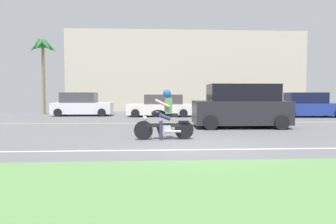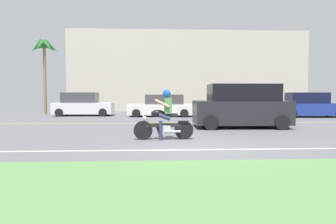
% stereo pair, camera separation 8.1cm
% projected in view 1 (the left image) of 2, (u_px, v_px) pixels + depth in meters
% --- Properties ---
extents(ground, '(56.00, 30.00, 0.04)m').
position_uv_depth(ground, '(185.00, 134.00, 12.29)').
color(ground, slate).
extents(grass_median, '(56.00, 3.80, 0.06)m').
position_uv_depth(grass_median, '(234.00, 186.00, 5.21)').
color(grass_median, '#5B8C4C').
rests_on(grass_median, ground).
extents(lane_line_near, '(50.40, 0.12, 0.01)m').
position_uv_depth(lane_line_near, '(199.00, 150.00, 8.75)').
color(lane_line_near, silver).
rests_on(lane_line_near, ground).
extents(lane_line_far, '(50.40, 0.12, 0.01)m').
position_uv_depth(lane_line_far, '(175.00, 123.00, 16.92)').
color(lane_line_far, yellow).
rests_on(lane_line_far, ground).
extents(motorcyclist, '(2.05, 0.67, 1.71)m').
position_uv_depth(motorcyclist, '(164.00, 119.00, 10.69)').
color(motorcyclist, black).
rests_on(motorcyclist, ground).
extents(suv_nearby, '(4.56, 2.38, 2.02)m').
position_uv_depth(suv_nearby, '(241.00, 107.00, 14.59)').
color(suv_nearby, '#232328').
rests_on(suv_nearby, ground).
extents(parked_car_0, '(4.22, 2.08, 1.68)m').
position_uv_depth(parked_car_0, '(82.00, 105.00, 22.61)').
color(parked_car_0, silver).
rests_on(parked_car_0, ground).
extents(parked_car_1, '(4.59, 2.10, 1.53)m').
position_uv_depth(parked_car_1, '(161.00, 106.00, 21.77)').
color(parked_car_1, white).
rests_on(parked_car_1, ground).
extents(parked_car_2, '(4.37, 2.13, 1.64)m').
position_uv_depth(parked_car_2, '(231.00, 105.00, 22.77)').
color(parked_car_2, white).
rests_on(parked_car_2, ground).
extents(parked_car_3, '(4.41, 2.30, 1.67)m').
position_uv_depth(parked_car_3, '(308.00, 106.00, 21.38)').
color(parked_car_3, navy).
rests_on(parked_car_3, ground).
extents(palm_tree_0, '(2.25, 2.30, 5.81)m').
position_uv_depth(palm_tree_0, '(43.00, 51.00, 24.07)').
color(palm_tree_0, '#846B4C').
rests_on(palm_tree_0, ground).
extents(building_far, '(21.93, 4.00, 7.34)m').
position_uv_depth(building_far, '(186.00, 72.00, 30.14)').
color(building_far, beige).
rests_on(building_far, ground).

